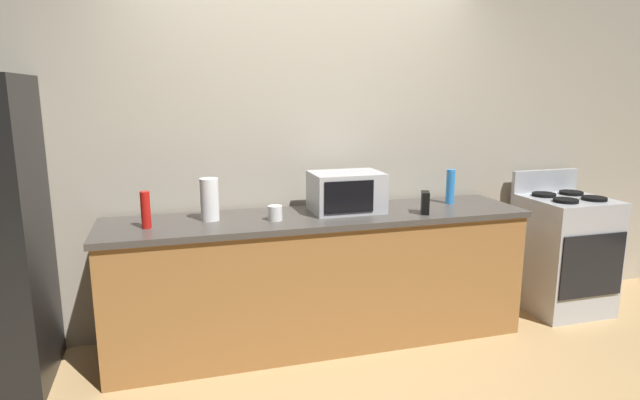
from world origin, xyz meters
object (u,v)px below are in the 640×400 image
microwave (346,192)px  cordless_phone (425,203)px  stove_range (563,253)px  bottle_hot_sauce (146,210)px  paper_towel_roll (210,199)px  mug_white (275,213)px  bottle_spray_cleaner (450,187)px

microwave → cordless_phone: bearing=-23.8°
stove_range → cordless_phone: 1.42m
stove_range → bottle_hot_sauce: 3.15m
paper_towel_roll → mug_white: size_ratio=2.83×
cordless_phone → bottle_spray_cleaner: (0.33, 0.25, 0.05)m
cordless_phone → bottle_spray_cleaner: 0.42m
microwave → mug_white: size_ratio=5.04×
paper_towel_roll → bottle_spray_cleaner: (1.73, 0.03, -0.01)m
cordless_phone → bottle_hot_sauce: bearing=-161.0°
bottle_hot_sauce → bottle_spray_cleaner: (2.12, 0.13, 0.01)m
microwave → stove_range: bearing=-1.5°
bottle_spray_cleaner → bottle_hot_sauce: bearing=-176.5°
stove_range → microwave: bearing=178.5°
stove_range → microwave: microwave is taller
mug_white → paper_towel_roll: bearing=163.0°
stove_range → cordless_phone: size_ratio=7.20×
paper_towel_roll → bottle_spray_cleaner: bearing=1.0°
stove_range → bottle_spray_cleaner: size_ratio=4.29×
cordless_phone → stove_range: bearing=30.0°
microwave → bottle_hot_sauce: microwave is taller
paper_towel_roll → bottle_hot_sauce: bearing=-165.7°
paper_towel_roll → cordless_phone: 1.42m
microwave → bottle_hot_sauce: bearing=-175.8°
stove_range → microwave: 1.89m
stove_range → microwave: (-1.80, 0.05, 0.57)m
paper_towel_roll → bottle_spray_cleaner: 1.73m
paper_towel_roll → mug_white: paper_towel_roll is taller
bottle_hot_sauce → microwave: bearing=4.2°
bottle_hot_sauce → bottle_spray_cleaner: bottle_spray_cleaner is taller
cordless_phone → microwave: bearing=179.0°
bottle_hot_sauce → mug_white: size_ratio=2.36×
cordless_phone → bottle_hot_sauce: 1.79m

